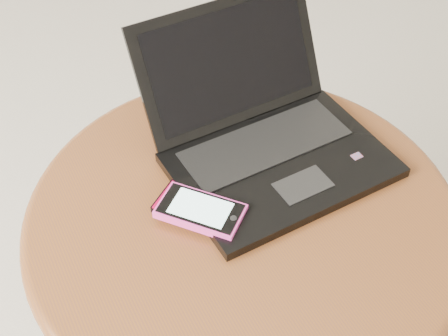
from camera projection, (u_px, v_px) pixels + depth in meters
table at (242, 252)px, 0.95m from camera, size 0.64×0.64×0.51m
laptop at (266, 134)px, 0.93m from camera, size 0.33×0.33×0.19m
phone_black at (199, 209)px, 0.86m from camera, size 0.13×0.14×0.01m
phone_pink at (201, 211)px, 0.85m from camera, size 0.13×0.13×0.01m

